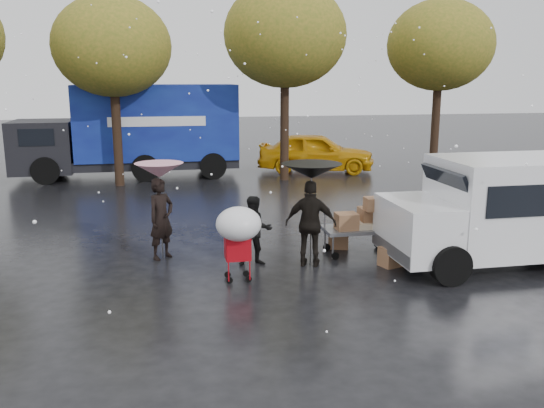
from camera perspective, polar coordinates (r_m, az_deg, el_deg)
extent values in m
plane|color=black|center=(11.66, -0.34, -6.45)|extent=(90.00, 90.00, 0.00)
imported|color=black|center=(12.33, -10.91, -1.44)|extent=(0.75, 0.73, 1.73)
imported|color=black|center=(11.70, -1.66, -2.69)|extent=(0.71, 0.55, 1.44)
imported|color=black|center=(11.64, 3.87, -1.96)|extent=(1.12, 0.76, 1.77)
cylinder|color=#4C4C4C|center=(12.31, -10.93, -1.06)|extent=(0.02, 0.02, 1.90)
cone|color=#D4577E|center=(12.12, -11.11, 3.31)|extent=(1.01, 1.01, 0.30)
sphere|color=#4C4C4C|center=(12.12, -11.12, 3.45)|extent=(0.06, 0.06, 0.06)
cylinder|color=#4C4C4C|center=(11.61, 3.88, -1.50)|extent=(0.02, 0.02, 1.96)
cone|color=black|center=(11.42, 3.95, 3.28)|extent=(1.20, 1.20, 0.30)
sphere|color=#4C4C4C|center=(11.41, 3.95, 3.43)|extent=(0.06, 0.06, 0.06)
cube|color=slate|center=(12.64, 8.50, -2.47)|extent=(1.50, 0.80, 0.08)
cylinder|color=slate|center=(12.35, 5.26, -1.54)|extent=(0.04, 0.04, 0.60)
cube|color=#8C5F3D|center=(12.79, 9.87, -1.23)|extent=(0.55, 0.45, 0.40)
cube|color=#8C5F3D|center=(12.40, 7.38, -1.70)|extent=(0.45, 0.40, 0.35)
cube|color=#8C5F3D|center=(12.47, 10.12, 0.01)|extent=(0.40, 0.35, 0.28)
cube|color=tan|center=(12.63, 8.73, -2.02)|extent=(0.90, 0.55, 0.12)
cylinder|color=black|center=(12.29, 6.28, -5.12)|extent=(0.16, 0.05, 0.16)
cylinder|color=black|center=(12.88, 5.44, -4.28)|extent=(0.16, 0.05, 0.16)
cylinder|color=black|center=(12.69, 11.48, -4.73)|extent=(0.16, 0.05, 0.16)
cylinder|color=black|center=(13.26, 10.43, -3.94)|extent=(0.16, 0.05, 0.16)
cube|color=#B90A15|center=(10.87, -3.43, -4.28)|extent=(0.47, 0.41, 0.45)
cylinder|color=#B90A15|center=(10.59, -3.32, -2.66)|extent=(0.42, 0.02, 0.02)
cylinder|color=#4C4C4C|center=(10.60, -3.31, -3.02)|extent=(0.02, 0.02, 0.60)
ellipsoid|color=white|center=(10.55, -3.33, -1.98)|extent=(0.84, 0.84, 0.63)
cylinder|color=black|center=(10.88, -4.22, -7.55)|extent=(0.12, 0.04, 0.12)
cylinder|color=black|center=(11.18, -4.42, -6.99)|extent=(0.12, 0.04, 0.12)
cylinder|color=black|center=(10.93, -2.33, -7.44)|extent=(0.12, 0.04, 0.12)
cylinder|color=black|center=(11.23, -2.58, -6.89)|extent=(0.12, 0.04, 0.12)
cube|color=white|center=(12.89, 24.18, 0.04)|extent=(3.80, 2.00, 1.90)
cube|color=white|center=(11.77, 14.39, -2.34)|extent=(1.20, 1.95, 1.10)
cube|color=black|center=(11.84, 17.02, 1.80)|extent=(0.37, 1.70, 0.67)
cube|color=slate|center=(11.66, 11.83, -4.40)|extent=(0.12, 1.90, 0.25)
cylinder|color=black|center=(11.18, 17.27, -5.81)|extent=(0.76, 0.28, 0.76)
cylinder|color=black|center=(12.80, 13.28, -3.27)|extent=(0.76, 0.28, 0.76)
cylinder|color=black|center=(14.46, 25.31, -2.35)|extent=(0.76, 0.28, 0.76)
cube|color=navy|center=(22.73, -11.30, 8.00)|extent=(6.00, 2.50, 2.80)
cube|color=black|center=(23.20, -21.67, 5.34)|extent=(2.20, 2.40, 1.90)
cube|color=black|center=(22.92, -13.64, 4.03)|extent=(8.00, 2.30, 0.35)
cube|color=white|center=(21.47, -11.31, 8.02)|extent=(3.50, 0.03, 0.35)
cylinder|color=black|center=(22.14, -21.53, 3.09)|extent=(1.00, 0.30, 1.00)
cylinder|color=black|center=(24.38, -20.60, 3.95)|extent=(1.00, 0.30, 1.00)
cylinder|color=black|center=(21.85, -5.86, 3.78)|extent=(1.00, 0.30, 1.00)
cylinder|color=black|center=(24.12, -6.37, 4.59)|extent=(1.00, 0.30, 1.00)
cube|color=#8C5F3D|center=(12.03, 11.73, -5.11)|extent=(0.53, 0.48, 0.40)
cube|color=#8C5F3D|center=(13.09, 6.60, -3.61)|extent=(0.53, 0.47, 0.34)
imported|color=orange|center=(23.48, 4.36, 5.14)|extent=(5.00, 3.06, 1.59)
cylinder|color=black|center=(20.94, -15.16, 7.83)|extent=(0.32, 0.32, 4.48)
ellipsoid|color=#4D5C1A|center=(20.91, -15.57, 14.84)|extent=(4.00, 4.00, 3.40)
cylinder|color=black|center=(21.37, 1.26, 8.91)|extent=(0.32, 0.32, 4.90)
ellipsoid|color=#4D5C1A|center=(21.38, 1.29, 16.42)|extent=(4.40, 4.40, 3.74)
cylinder|color=black|center=(23.40, 15.92, 8.41)|extent=(0.32, 0.32, 4.62)
ellipsoid|color=#4D5C1A|center=(23.38, 16.32, 14.86)|extent=(4.00, 4.00, 3.40)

